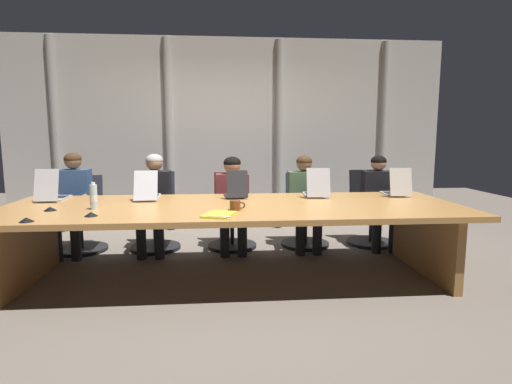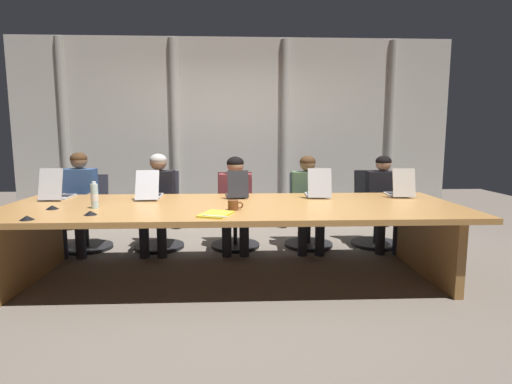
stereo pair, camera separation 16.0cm
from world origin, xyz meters
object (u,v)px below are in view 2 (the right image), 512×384
at_px(office_chair_left_end, 87,221).
at_px(person_right_mid, 308,197).
at_px(person_right_end, 384,197).
at_px(laptop_right_end, 400,191).
at_px(laptop_center, 237,192).
at_px(office_chair_center, 235,219).
at_px(office_chair_right_mid, 308,219).
at_px(person_left_mid, 158,196).
at_px(laptop_right_mid, 318,191).
at_px(coffee_mug_near, 234,205).
at_px(person_left_end, 78,197).
at_px(water_bottle_primary, 95,196).
at_px(office_chair_right_end, 375,218).
at_px(conference_mic_middle, 27,218).
at_px(laptop_left_mid, 150,193).
at_px(person_center, 235,197).
at_px(conference_mic_left_side, 90,213).
at_px(laptop_left_end, 57,193).
at_px(office_chair_left_mid, 160,220).
at_px(spiral_notepad, 216,214).
at_px(conference_mic_right_side, 52,207).

bearing_deg(office_chair_left_end, person_right_mid, 84.34).
bearing_deg(person_right_end, laptop_right_end, 2.15).
relative_size(laptop_center, office_chair_center, 0.42).
distance_m(office_chair_right_mid, person_left_mid, 1.87).
bearing_deg(laptop_right_mid, office_chair_right_mid, 2.32).
distance_m(office_chair_left_end, person_right_mid, 2.72).
bearing_deg(laptop_right_mid, coffee_mug_near, 134.01).
bearing_deg(person_right_end, person_right_mid, -84.84).
height_order(laptop_right_mid, person_left_end, person_left_end).
xyz_separation_m(person_left_mid, coffee_mug_near, (0.91, -1.28, 0.11)).
xyz_separation_m(laptop_right_mid, office_chair_right_mid, (0.02, 0.68, -0.45)).
xyz_separation_m(person_left_end, person_right_mid, (2.73, -0.00, -0.02)).
bearing_deg(water_bottle_primary, laptop_center, 25.02).
distance_m(office_chair_right_end, conference_mic_middle, 3.85).
distance_m(office_chair_right_mid, conference_mic_middle, 3.13).
height_order(laptop_left_mid, laptop_right_mid, laptop_right_mid).
relative_size(person_left_mid, person_center, 1.03).
bearing_deg(person_right_mid, water_bottle_primary, -60.76).
bearing_deg(person_left_end, conference_mic_left_side, 22.85).
distance_m(laptop_left_end, office_chair_right_end, 3.71).
distance_m(conference_mic_left_side, conference_mic_middle, 0.46).
relative_size(laptop_right_mid, conference_mic_left_side, 4.01).
bearing_deg(office_chair_left_end, conference_mic_left_side, 18.81).
distance_m(laptop_left_mid, laptop_right_mid, 1.79).
relative_size(office_chair_left_mid, coffee_mug_near, 6.81).
distance_m(laptop_center, office_chair_center, 0.82).
relative_size(laptop_right_mid, office_chair_right_mid, 0.49).
distance_m(laptop_right_mid, office_chair_right_end, 1.19).
relative_size(office_chair_left_end, person_center, 0.79).
height_order(laptop_left_mid, water_bottle_primary, laptop_left_mid).
bearing_deg(laptop_center, conference_mic_left_side, 120.88).
distance_m(office_chair_left_end, office_chair_right_end, 3.58).
distance_m(office_chair_left_end, conference_mic_left_side, 1.76).
height_order(person_left_end, spiral_notepad, person_left_end).
xyz_separation_m(person_left_mid, person_right_end, (2.74, -0.00, -0.02)).
relative_size(conference_mic_middle, conference_mic_right_side, 1.00).
bearing_deg(conference_mic_middle, laptop_right_mid, 23.59).
bearing_deg(office_chair_left_mid, person_left_mid, 7.46).
bearing_deg(conference_mic_right_side, office_chair_left_end, 97.90).
bearing_deg(laptop_left_mid, laptop_right_end, -93.85).
xyz_separation_m(coffee_mug_near, spiral_notepad, (-0.14, -0.23, -0.04)).
relative_size(office_chair_right_mid, spiral_notepad, 2.48).
bearing_deg(laptop_right_mid, person_left_mid, 78.04).
distance_m(person_right_mid, conference_mic_right_side, 2.77).
distance_m(person_left_end, conference_mic_left_side, 1.58).
relative_size(office_chair_left_end, office_chair_left_mid, 0.96).
relative_size(office_chair_left_end, water_bottle_primary, 3.64).
relative_size(laptop_center, person_right_end, 0.34).
bearing_deg(person_left_mid, office_chair_left_end, -97.66).
distance_m(laptop_right_mid, conference_mic_middle, 2.75).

